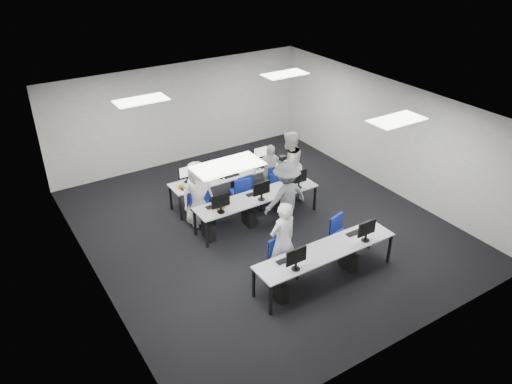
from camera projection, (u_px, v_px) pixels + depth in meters
room at (262, 171)px, 11.51m from camera, size 9.00×9.02×3.00m
ceiling_panels at (262, 110)px, 10.78m from camera, size 5.20×4.60×0.02m
desk_front at (326, 252)px, 10.13m from camera, size 3.20×0.70×0.73m
desk_mid at (257, 198)px, 12.05m from camera, size 3.20×0.70×0.73m
desk_back at (229, 176)px, 13.09m from camera, size 3.20×0.70×0.73m
equipment_front at (318, 268)px, 10.18m from camera, size 2.51×0.41×1.19m
equipment_mid at (251, 212)px, 12.10m from camera, size 2.91×0.41×1.19m
equipment_back at (235, 184)px, 13.35m from camera, size 2.91×0.41×1.19m
chair_0 at (282, 267)px, 10.31m from camera, size 0.54×0.58×0.93m
chair_1 at (342, 243)px, 11.05m from camera, size 0.58×0.61×0.94m
chair_2 at (202, 215)px, 12.13m from camera, size 0.55×0.58×0.90m
chair_3 at (250, 201)px, 12.73m from camera, size 0.46×0.50×0.90m
chair_4 at (278, 191)px, 13.17m from camera, size 0.49×0.53×0.92m
chair_5 at (199, 208)px, 12.40m from camera, size 0.56×0.59×0.91m
chair_6 at (240, 198)px, 12.82m from camera, size 0.55×0.58×0.93m
chair_7 at (274, 189)px, 13.31m from camera, size 0.49×0.52×0.82m
handbag at (220, 205)px, 11.42m from camera, size 0.34×0.24×0.26m
student_0 at (283, 241)px, 10.11m from camera, size 0.69×0.49×1.77m
student_1 at (289, 165)px, 13.07m from camera, size 0.99×0.82×1.85m
student_2 at (198, 194)px, 11.94m from camera, size 0.82×0.54×1.66m
student_3 at (270, 171)px, 13.16m from camera, size 0.95×0.60×1.50m
photographer at (286, 197)px, 11.71m from camera, size 1.15×0.67×1.76m
dslr_camera at (283, 158)px, 11.38m from camera, size 0.14×0.18×0.10m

